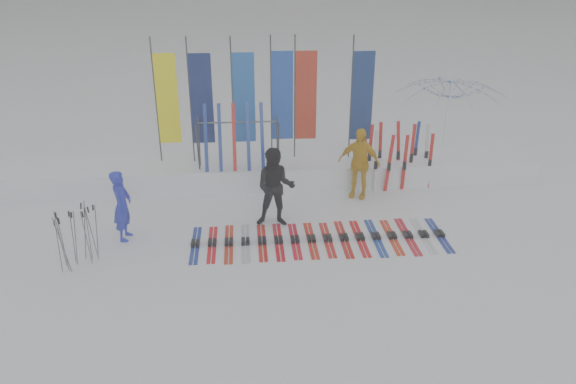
{
  "coord_description": "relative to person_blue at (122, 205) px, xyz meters",
  "views": [
    {
      "loc": [
        -0.71,
        -9.28,
        5.89
      ],
      "look_at": [
        0.2,
        1.6,
        1.0
      ],
      "focal_mm": 35.0,
      "sensor_mm": 36.0,
      "label": 1
    }
  ],
  "objects": [
    {
      "name": "tent_canopy",
      "position": [
        8.2,
        3.42,
        0.53
      ],
      "size": [
        3.21,
        3.26,
        2.63
      ],
      "primitive_type": "imported",
      "rotation": [
        0.0,
        0.0,
        0.13
      ],
      "color": "white",
      "rests_on": "ground"
    },
    {
      "name": "person_black",
      "position": [
        3.28,
        0.38,
        0.13
      ],
      "size": [
        0.96,
        0.78,
        1.82
      ],
      "primitive_type": "imported",
      "rotation": [
        0.0,
        0.0,
        -0.11
      ],
      "color": "black",
      "rests_on": "ground"
    },
    {
      "name": "feather_flags",
      "position": [
        3.06,
        3.07,
        1.46
      ],
      "size": [
        5.54,
        0.22,
        3.2
      ],
      "color": "#383A3F",
      "rests_on": "ground"
    },
    {
      "name": "pole_cluster",
      "position": [
        -0.71,
        -1.02,
        -0.18
      ],
      "size": [
        0.69,
        0.73,
        1.24
      ],
      "color": "#595B60",
      "rests_on": "ground"
    },
    {
      "name": "upright_skis",
      "position": [
        6.58,
        2.49,
        0.01
      ],
      "size": [
        1.67,
        1.19,
        1.68
      ],
      "color": "navy",
      "rests_on": "ground"
    },
    {
      "name": "snow_bank",
      "position": [
        3.32,
        2.92,
        -0.48
      ],
      "size": [
        14.0,
        1.6,
        0.6
      ],
      "primitive_type": "cube",
      "color": "white",
      "rests_on": "ground"
    },
    {
      "name": "person_yellow",
      "position": [
        5.43,
        1.76,
        0.11
      ],
      "size": [
        1.13,
        0.82,
        1.78
      ],
      "primitive_type": "imported",
      "rotation": [
        0.0,
        0.0,
        -0.41
      ],
      "color": "gold",
      "rests_on": "ground"
    },
    {
      "name": "ski_row",
      "position": [
        4.17,
        -0.45,
        -0.75
      ],
      "size": [
        5.46,
        1.7,
        0.07
      ],
      "color": "navy",
      "rests_on": "ground"
    },
    {
      "name": "ground",
      "position": [
        3.32,
        -1.68,
        -0.78
      ],
      "size": [
        120.0,
        120.0,
        0.0
      ],
      "primitive_type": "plane",
      "color": "white",
      "rests_on": "ground"
    },
    {
      "name": "person_blue",
      "position": [
        0.0,
        0.0,
        0.0
      ],
      "size": [
        0.43,
        0.61,
        1.57
      ],
      "primitive_type": "imported",
      "rotation": [
        0.0,
        0.0,
        1.46
      ],
      "color": "#1F29B9",
      "rests_on": "ground"
    },
    {
      "name": "ski_rack",
      "position": [
        2.48,
        2.52,
        0.6
      ],
      "size": [
        2.04,
        0.8,
        1.23
      ],
      "color": "#383A3F",
      "rests_on": "ground"
    }
  ]
}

